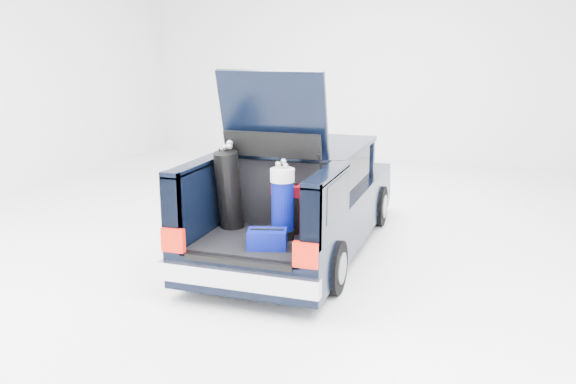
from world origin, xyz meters
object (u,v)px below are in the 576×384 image
(blue_golf_bag, at_px, (282,203))
(red_suitcase, at_px, (289,208))
(black_golf_bag, at_px, (229,190))
(car, at_px, (302,200))
(blue_duffel, at_px, (267,239))

(blue_golf_bag, bearing_deg, red_suitcase, 82.82)
(red_suitcase, height_order, black_golf_bag, black_golf_bag)
(red_suitcase, xyz_separation_m, blue_golf_bag, (0.02, -0.29, 0.13))
(blue_golf_bag, bearing_deg, car, 86.89)
(blue_golf_bag, xyz_separation_m, blue_duffel, (-0.05, -0.37, -0.31))
(blue_golf_bag, bearing_deg, black_golf_bag, 155.09)
(red_suitcase, relative_size, blue_golf_bag, 0.65)
(car, xyz_separation_m, red_suitcase, (0.20, -1.19, 0.21))
(blue_duffel, bearing_deg, car, 80.10)
(red_suitcase, distance_m, blue_golf_bag, 0.32)
(car, height_order, blue_golf_bag, car)
(car, bearing_deg, red_suitcase, -80.27)
(car, relative_size, black_golf_bag, 4.40)
(blue_duffel, bearing_deg, blue_golf_bag, 66.94)
(red_suitcase, xyz_separation_m, blue_duffel, (-0.03, -0.66, -0.18))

